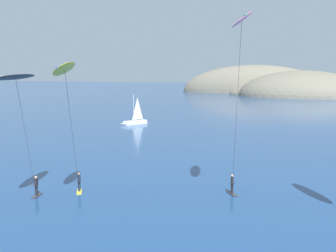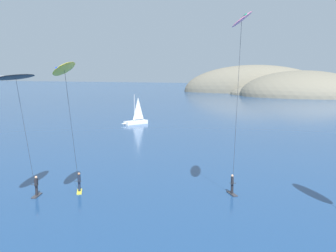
# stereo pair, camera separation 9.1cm
# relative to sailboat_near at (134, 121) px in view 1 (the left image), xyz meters

# --- Properties ---
(headland_island) EXTENTS (108.62, 49.96, 24.83)m
(headland_island) POSITION_rel_sailboat_near_xyz_m (23.60, 107.77, -0.64)
(headland_island) COLOR #6B6656
(headland_island) RESTS_ON ground
(sailboat_near) EXTENTS (3.80, 5.62, 5.70)m
(sailboat_near) POSITION_rel_sailboat_near_xyz_m (0.00, 0.00, 0.00)
(sailboat_near) COLOR white
(sailboat_near) RESTS_ON ground
(kitesurfer_pink) EXTENTS (3.09, 6.92, 14.49)m
(kitesurfer_pink) POSITION_rel_sailboat_near_xyz_m (27.45, -42.05, 12.26)
(kitesurfer_pink) COLOR #2D2D33
(kitesurfer_pink) RESTS_ON ground
(kitesurfer_yellow) EXTENTS (3.50, 7.16, 11.06)m
(kitesurfer_yellow) POSITION_rel_sailboat_near_xyz_m (15.30, -46.02, 9.08)
(kitesurfer_yellow) COLOR yellow
(kitesurfer_yellow) RESTS_ON ground
(kitesurfer_black) EXTENTS (3.02, 6.86, 10.18)m
(kitesurfer_black) POSITION_rel_sailboat_near_xyz_m (11.96, -47.31, 8.61)
(kitesurfer_black) COLOR #2D2D33
(kitesurfer_black) RESTS_ON ground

